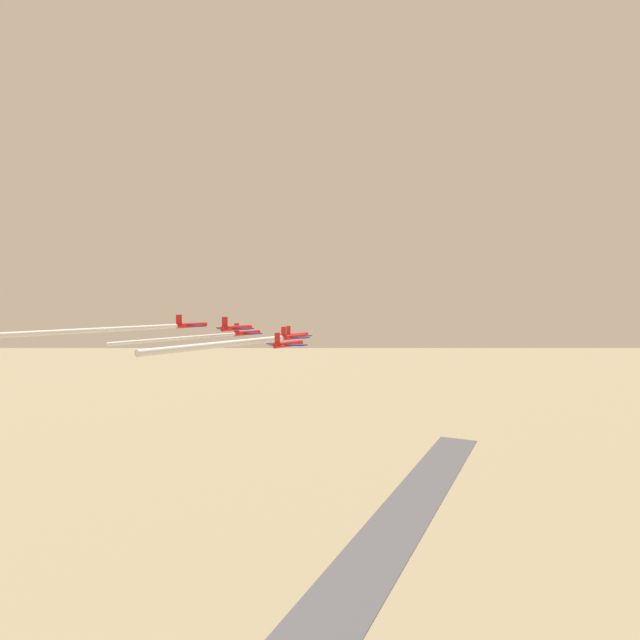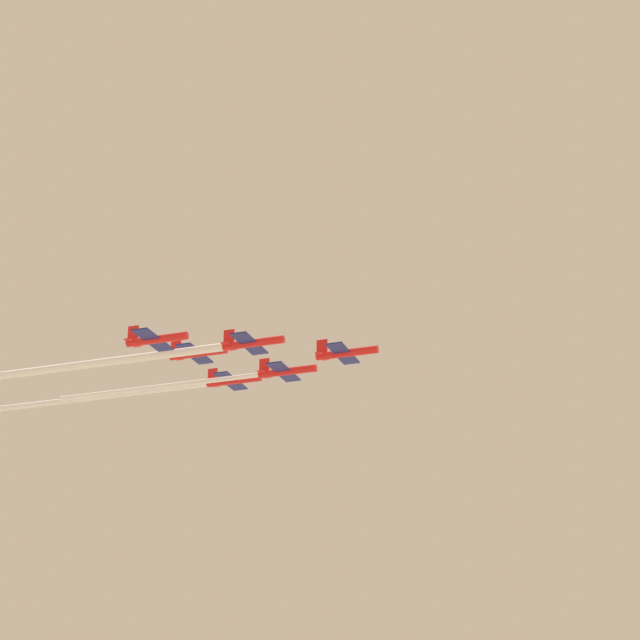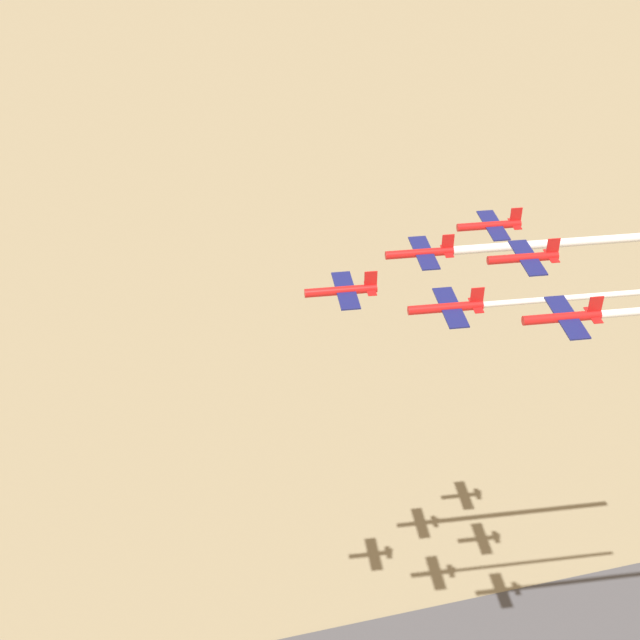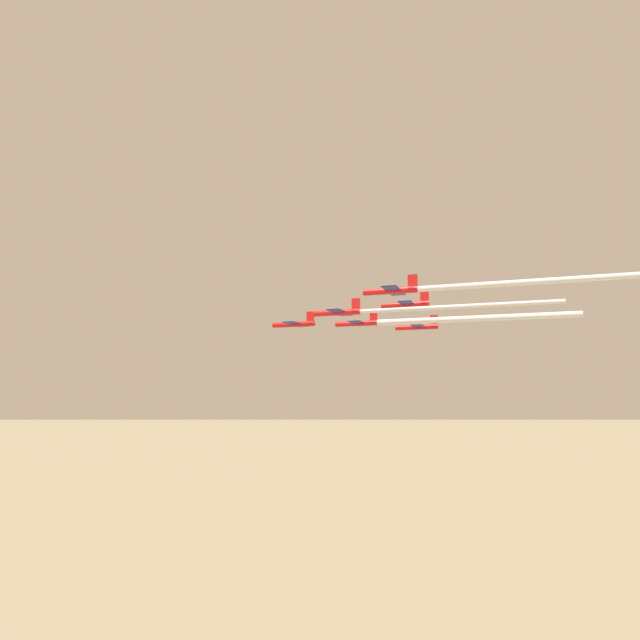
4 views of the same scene
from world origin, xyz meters
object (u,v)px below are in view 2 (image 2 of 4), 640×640
jet_0 (345,353)px  jet_3 (232,381)px  jet_4 (196,353)px  jet_5 (155,339)px  jet_2 (251,343)px  jet_1 (285,371)px

jet_0 → jet_3: size_ratio=1.00×
jet_3 → jet_4: size_ratio=1.00×
jet_3 → jet_5: size_ratio=1.00×
jet_2 → jet_0: bearing=120.5°
jet_0 → jet_5: jet_0 is taller
jet_1 → jet_4: (-12.45, 3.96, 1.84)m
jet_1 → jet_5: jet_1 is taller
jet_4 → jet_3: bearing=180.0°
jet_2 → jet_3: jet_3 is taller
jet_5 → jet_3: bearing=180.0°
jet_5 → jet_1: bearing=150.5°
jet_1 → jet_3: size_ratio=1.00×
jet_2 → jet_4: jet_4 is taller
jet_0 → jet_4: (-15.05, 16.76, 2.78)m
jet_3 → jet_4: bearing=-0.0°
jet_4 → jet_0: bearing=90.0°
jet_0 → jet_4: 22.70m
jet_0 → jet_2: (-12.45, 3.96, 0.46)m
jet_4 → jet_2: bearing=59.5°
jet_0 → jet_5: bearing=-59.5°
jet_4 → jet_5: (-9.86, -8.85, -2.81)m
jet_3 → jet_5: 26.68m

